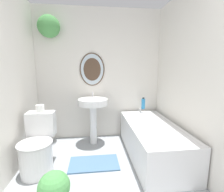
{
  "coord_description": "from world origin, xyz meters",
  "views": [
    {
      "loc": [
        -0.13,
        -0.34,
        1.35
      ],
      "look_at": [
        0.11,
        1.69,
        0.99
      ],
      "focal_mm": 26.0,
      "sensor_mm": 36.0,
      "label": 1
    }
  ],
  "objects_px": {
    "bathtub": "(152,139)",
    "toilet_paper_roll": "(40,108)",
    "toilet": "(38,148)",
    "shampoo_bottle": "(143,104)",
    "pedestal_sink": "(93,108)",
    "potted_plant": "(54,192)"
  },
  "relations": [
    {
      "from": "pedestal_sink",
      "to": "potted_plant",
      "type": "relative_size",
      "value": 2.16
    },
    {
      "from": "toilet",
      "to": "toilet_paper_roll",
      "type": "bearing_deg",
      "value": 90.0
    },
    {
      "from": "shampoo_bottle",
      "to": "toilet_paper_roll",
      "type": "distance_m",
      "value": 1.77
    },
    {
      "from": "toilet_paper_roll",
      "to": "pedestal_sink",
      "type": "bearing_deg",
      "value": 33.36
    },
    {
      "from": "shampoo_bottle",
      "to": "bathtub",
      "type": "bearing_deg",
      "value": -93.96
    },
    {
      "from": "toilet",
      "to": "shampoo_bottle",
      "type": "relative_size",
      "value": 3.42
    },
    {
      "from": "pedestal_sink",
      "to": "toilet_paper_roll",
      "type": "bearing_deg",
      "value": -146.64
    },
    {
      "from": "toilet_paper_roll",
      "to": "bathtub",
      "type": "bearing_deg",
      "value": -1.59
    },
    {
      "from": "toilet",
      "to": "pedestal_sink",
      "type": "relative_size",
      "value": 0.81
    },
    {
      "from": "pedestal_sink",
      "to": "bathtub",
      "type": "bearing_deg",
      "value": -30.36
    },
    {
      "from": "toilet",
      "to": "potted_plant",
      "type": "distance_m",
      "value": 0.8
    },
    {
      "from": "shampoo_bottle",
      "to": "toilet_paper_roll",
      "type": "height_order",
      "value": "toilet_paper_roll"
    },
    {
      "from": "toilet",
      "to": "bathtub",
      "type": "xyz_separation_m",
      "value": [
        1.62,
        0.17,
        -0.05
      ]
    },
    {
      "from": "potted_plant",
      "to": "toilet_paper_roll",
      "type": "bearing_deg",
      "value": 111.43
    },
    {
      "from": "pedestal_sink",
      "to": "shampoo_bottle",
      "type": "bearing_deg",
      "value": 7.02
    },
    {
      "from": "bathtub",
      "to": "shampoo_bottle",
      "type": "bearing_deg",
      "value": 86.04
    },
    {
      "from": "bathtub",
      "to": "pedestal_sink",
      "type": "bearing_deg",
      "value": 149.64
    },
    {
      "from": "pedestal_sink",
      "to": "toilet_paper_roll",
      "type": "xyz_separation_m",
      "value": [
        -0.73,
        -0.48,
        0.14
      ]
    },
    {
      "from": "pedestal_sink",
      "to": "shampoo_bottle",
      "type": "xyz_separation_m",
      "value": [
        0.94,
        0.12,
        0.03
      ]
    },
    {
      "from": "potted_plant",
      "to": "toilet_paper_roll",
      "type": "height_order",
      "value": "toilet_paper_roll"
    },
    {
      "from": "bathtub",
      "to": "toilet_paper_roll",
      "type": "xyz_separation_m",
      "value": [
        -1.62,
        0.05,
        0.52
      ]
    },
    {
      "from": "toilet",
      "to": "shampoo_bottle",
      "type": "distance_m",
      "value": 1.89
    }
  ]
}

